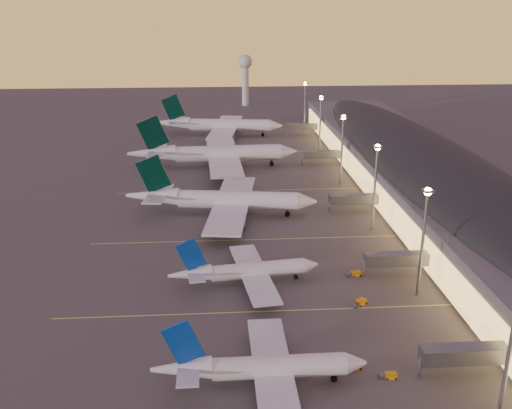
% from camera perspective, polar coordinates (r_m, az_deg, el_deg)
% --- Properties ---
extents(ground, '(700.00, 700.00, 0.00)m').
position_cam_1_polar(ground, '(130.33, 0.50, -9.54)').
color(ground, '#464341').
extents(airliner_narrow_south, '(37.65, 33.49, 13.51)m').
position_cam_1_polar(airliner_narrow_south, '(102.90, 0.45, -16.00)').
color(airliner_narrow_south, silver).
rests_on(airliner_narrow_south, ground).
extents(airliner_narrow_north, '(36.28, 32.66, 12.95)m').
position_cam_1_polar(airliner_narrow_north, '(135.85, -1.10, -6.68)').
color(airliner_narrow_north, silver).
rests_on(airliner_narrow_north, ground).
extents(airliner_wide_near, '(60.37, 55.49, 19.33)m').
position_cam_1_polar(airliner_wide_near, '(179.13, -3.51, 0.46)').
color(airliner_wide_near, silver).
rests_on(airliner_wide_near, ground).
extents(airliner_wide_mid, '(68.53, 62.35, 21.95)m').
position_cam_1_polar(airliner_wide_mid, '(232.35, -4.25, 5.07)').
color(airliner_wide_mid, silver).
rests_on(airliner_wide_mid, ground).
extents(airliner_wide_far, '(64.82, 59.59, 20.75)m').
position_cam_1_polar(airliner_wide_far, '(290.28, -3.79, 7.93)').
color(airliner_wide_far, silver).
rests_on(airliner_wide_far, ground).
extents(terminal_building, '(56.35, 255.00, 17.46)m').
position_cam_1_polar(terminal_building, '(206.42, 16.29, 3.39)').
color(terminal_building, '#525157').
rests_on(terminal_building, ground).
extents(light_masts, '(2.20, 217.20, 25.90)m').
position_cam_1_polar(light_masts, '(189.78, 9.91, 5.26)').
color(light_masts, slate).
rests_on(light_masts, ground).
extents(radar_tower, '(9.00, 9.00, 32.50)m').
position_cam_1_polar(radar_tower, '(376.38, -1.08, 13.16)').
color(radar_tower, silver).
rests_on(radar_tower, ground).
extents(lane_markings, '(90.00, 180.36, 0.00)m').
position_cam_1_polar(lane_markings, '(166.36, -0.57, -2.86)').
color(lane_markings, '#D8C659').
rests_on(lane_markings, ground).
extents(baggage_tug_a, '(3.41, 2.02, 0.95)m').
position_cam_1_polar(baggage_tug_a, '(109.75, 9.71, -15.74)').
color(baggage_tug_a, orange).
rests_on(baggage_tug_a, ground).
extents(baggage_tug_b, '(3.26, 1.54, 0.96)m').
position_cam_1_polar(baggage_tug_b, '(108.88, 13.12, -16.32)').
color(baggage_tug_b, orange).
rests_on(baggage_tug_b, ground).
extents(baggage_tug_c, '(3.93, 2.21, 1.11)m').
position_cam_1_polar(baggage_tug_c, '(142.90, 9.79, -6.86)').
color(baggage_tug_c, orange).
rests_on(baggage_tug_c, ground).
extents(baggage_tug_d, '(4.01, 3.49, 1.15)m').
position_cam_1_polar(baggage_tug_d, '(130.15, 10.28, -9.67)').
color(baggage_tug_d, orange).
rests_on(baggage_tug_d, ground).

